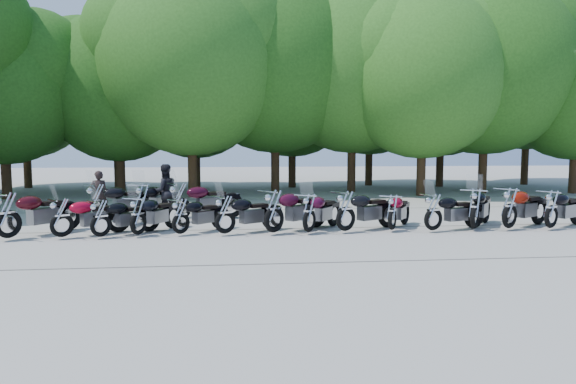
{
  "coord_description": "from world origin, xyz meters",
  "views": [
    {
      "loc": [
        -1.57,
        -13.55,
        2.49
      ],
      "look_at": [
        0.0,
        1.5,
        1.1
      ],
      "focal_mm": 32.0,
      "sensor_mm": 36.0,
      "label": 1
    }
  ],
  "objects": [
    {
      "name": "motorcycle_12",
      "position": [
        6.39,
        0.5,
        0.71
      ],
      "size": [
        2.53,
        2.01,
        1.42
      ],
      "primitive_type": null,
      "rotation": [
        0.0,
        0.0,
        2.15
      ],
      "color": "maroon",
      "rests_on": "ground"
    },
    {
      "name": "tree_15",
      "position": [
        16.61,
        17.02,
        7.03
      ],
      "size": [
        9.67,
        9.67,
        11.86
      ],
      "color": "#3A2614",
      "rests_on": "ground"
    },
    {
      "name": "motorcycle_16",
      "position": [
        -3.33,
        3.07,
        0.73
      ],
      "size": [
        2.64,
        1.85,
        1.45
      ],
      "primitive_type": null,
      "rotation": [
        0.0,
        0.0,
        2.04
      ],
      "color": "black",
      "rests_on": "ground"
    },
    {
      "name": "motorcycle_9",
      "position": [
        2.92,
        0.63,
        0.61
      ],
      "size": [
        1.69,
        2.17,
        1.21
      ],
      "primitive_type": null,
      "rotation": [
        0.0,
        0.0,
        2.58
      ],
      "color": "maroon",
      "rests_on": "ground"
    },
    {
      "name": "motorcycle_15",
      "position": [
        -4.54,
        3.34,
        0.7
      ],
      "size": [
        1.69,
        2.59,
        1.41
      ],
      "primitive_type": null,
      "rotation": [
        0.0,
        0.0,
        2.73
      ],
      "color": "black",
      "rests_on": "ground"
    },
    {
      "name": "motorcycle_14",
      "position": [
        -5.94,
        3.24,
        0.71
      ],
      "size": [
        2.43,
        2.21,
        1.43
      ],
      "primitive_type": null,
      "rotation": [
        0.0,
        0.0,
        2.27
      ],
      "color": "black",
      "rests_on": "ground"
    },
    {
      "name": "motorcycle_8",
      "position": [
        1.54,
        0.55,
        0.68
      ],
      "size": [
        2.45,
        1.85,
        1.36
      ],
      "primitive_type": null,
      "rotation": [
        0.0,
        0.0,
        2.1
      ],
      "color": "black",
      "rests_on": "ground"
    },
    {
      "name": "tree_1",
      "position": [
        -12.04,
        11.24,
        5.06
      ],
      "size": [
        6.97,
        6.97,
        8.55
      ],
      "color": "#3A2614",
      "rests_on": "ground"
    },
    {
      "name": "tree_4",
      "position": [
        0.54,
        13.09,
        6.64
      ],
      "size": [
        9.13,
        9.13,
        11.2
      ],
      "color": "#3A2614",
      "rests_on": "ground"
    },
    {
      "name": "motorcycle_4",
      "position": [
        -3.05,
        0.6,
        0.58
      ],
      "size": [
        1.9,
        1.88,
        1.16
      ],
      "primitive_type": null,
      "rotation": [
        0.0,
        0.0,
        2.35
      ],
      "color": "black",
      "rests_on": "ground"
    },
    {
      "name": "tree_2",
      "position": [
        -7.25,
        12.84,
        5.31
      ],
      "size": [
        7.31,
        7.31,
        8.97
      ],
      "color": "#3A2614",
      "rests_on": "ground"
    },
    {
      "name": "rider_1",
      "position": [
        -3.92,
        3.99,
        0.92
      ],
      "size": [
        1.11,
        1.01,
        1.85
      ],
      "primitive_type": "imported",
      "rotation": [
        0.0,
        0.0,
        3.57
      ],
      "color": "black",
      "rests_on": "ground"
    },
    {
      "name": "tree_5",
      "position": [
        4.61,
        13.2,
        6.57
      ],
      "size": [
        9.04,
        9.04,
        11.1
      ],
      "color": "#3A2614",
      "rests_on": "ground"
    },
    {
      "name": "motorcycle_3",
      "position": [
        -4.18,
        0.55,
        0.62
      ],
      "size": [
        1.62,
        2.23,
        1.23
      ],
      "primitive_type": null,
      "rotation": [
        0.0,
        0.0,
        2.64
      ],
      "color": "black",
      "rests_on": "ground"
    },
    {
      "name": "tree_9",
      "position": [
        -13.53,
        17.59,
        5.52
      ],
      "size": [
        7.59,
        7.59,
        9.32
      ],
      "color": "#3A2614",
      "rests_on": "ground"
    },
    {
      "name": "motorcycle_1",
      "position": [
        -6.13,
        0.41,
        0.62
      ],
      "size": [
        2.14,
        1.84,
        1.23
      ],
      "primitive_type": null,
      "rotation": [
        0.0,
        0.0,
        2.22
      ],
      "color": "#A0051F",
      "rests_on": "ground"
    },
    {
      "name": "motorcycle_7",
      "position": [
        0.49,
        0.5,
        0.64
      ],
      "size": [
        1.89,
        2.26,
        1.29
      ],
      "primitive_type": null,
      "rotation": [
        0.0,
        0.0,
        2.52
      ],
      "color": "#3E0822",
      "rests_on": "ground"
    },
    {
      "name": "motorcycle_5",
      "position": [
        -1.84,
        0.49,
        0.63
      ],
      "size": [
        2.25,
        1.72,
        1.25
      ],
      "primitive_type": null,
      "rotation": [
        0.0,
        0.0,
        2.11
      ],
      "color": "black",
      "rests_on": "ground"
    },
    {
      "name": "tree_10",
      "position": [
        -8.29,
        16.97,
        5.66
      ],
      "size": [
        7.78,
        7.78,
        9.55
      ],
      "color": "#3A2614",
      "rests_on": "ground"
    },
    {
      "name": "tree_6",
      "position": [
        7.55,
        10.82,
        5.81
      ],
      "size": [
        8.0,
        8.0,
        9.82
      ],
      "color": "#3A2614",
      "rests_on": "ground"
    },
    {
      "name": "rider_0",
      "position": [
        -6.17,
        4.37,
        0.81
      ],
      "size": [
        0.67,
        0.52,
        1.63
      ],
      "primitive_type": "imported",
      "rotation": [
        0.0,
        0.0,
        3.37
      ],
      "color": "black",
      "rests_on": "ground"
    },
    {
      "name": "tree_14",
      "position": [
        10.68,
        16.09,
        5.83
      ],
      "size": [
        8.02,
        8.02,
        9.84
      ],
      "color": "#3A2614",
      "rests_on": "ground"
    },
    {
      "name": "tree_7",
      "position": [
        11.2,
        11.78,
        6.39
      ],
      "size": [
        8.79,
        8.79,
        10.79
      ],
      "color": "#3A2614",
      "rests_on": "ground"
    },
    {
      "name": "motorcycle_2",
      "position": [
        -5.13,
        0.39,
        0.59
      ],
      "size": [
        1.96,
        1.86,
        1.17
      ],
      "primitive_type": null,
      "rotation": [
        0.0,
        0.0,
        2.31
      ],
      "color": "black",
      "rests_on": "ground"
    },
    {
      "name": "tree_3",
      "position": [
        -3.57,
        11.24,
        6.32
      ],
      "size": [
        8.7,
        8.7,
        10.67
      ],
      "color": "#3A2614",
      "rests_on": "ground"
    },
    {
      "name": "tree_12",
      "position": [
        1.8,
        16.47,
        5.72
      ],
      "size": [
        7.88,
        7.88,
        9.67
      ],
      "color": "#3A2614",
      "rests_on": "ground"
    },
    {
      "name": "ground",
      "position": [
        0.0,
        0.0,
        0.0
      ],
      "size": [
        90.0,
        90.0,
        0.0
      ],
      "primitive_type": "plane",
      "color": "#A19A91",
      "rests_on": "ground"
    },
    {
      "name": "tree_11",
      "position": [
        -3.76,
        16.43,
        5.49
      ],
      "size": [
        7.56,
        7.56,
        9.28
      ],
      "color": "#3A2614",
      "rests_on": "ground"
    },
    {
      "name": "motorcycle_6",
      "position": [
        -0.5,
        0.49,
        0.71
      ],
      "size": [
        2.42,
        2.21,
        1.42
      ],
      "primitive_type": null,
      "rotation": [
        0.0,
        0.0,
        2.27
      ],
      "color": "#34071A",
      "rests_on": "ground"
    },
    {
      "name": "motorcycle_11",
      "position": [
        5.36,
        0.57,
        0.7
      ],
      "size": [
        2.07,
        2.43,
        1.4
      ],
      "primitive_type": null,
      "rotation": [
        0.0,
        0.0,
        2.51
      ],
      "color": "black",
      "rests_on": "ground"
    },
    {
      "name": "motorcycle_10",
      "position": [
        4.05,
        0.42,
        0.63
      ],
      "size": [
        2.32,
        1.42,
        1.26
      ],
      "primitive_type": null,
      "rotation": [
        0.0,
        0.0,
        1.93
      ],
      "color": "black",
      "rests_on": "ground"
    },
    {
      "name": "motorcycle_13",
      "position": [
        7.63,
        0.43,
        0.66
      ],
      "size": [
        2.38,
        1.84,
        1.33
      ],
      "primitive_type": null,
      "rotation": [
        0.0,
        0.0,
        2.12
      ],
      "color": "black",
      "rests_on": "ground"
    },
    {
      "name": "tree_13",
      "position": [
        6.69,
        17.47,
        6.04
      ],
      "size": [
        8.31,
        8.31,
        10.2
      ],
      "color": "#3A2614",
      "rests_on": "ground"
    },
    {
      "name": "motorcycle_0",
      "position": [
        -7.45,
        0.34,
        0.72
      ],
      "size": [
        2.1,
        2.51,
        1.43
      ],
      "primitive_type": null,
      "rotation": [
        0.0,
        0.0,
        2.52
      ],
      "color": "#37070E",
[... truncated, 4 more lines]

